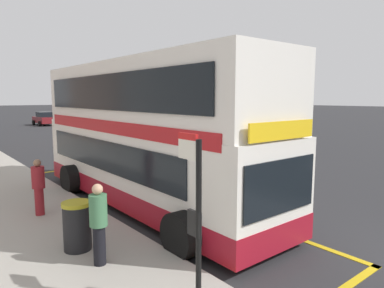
{
  "coord_description": "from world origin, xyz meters",
  "views": [
    {
      "loc": [
        -8.02,
        -1.77,
        3.35
      ],
      "look_at": [
        -0.58,
        7.4,
        1.76
      ],
      "focal_mm": 32.43,
      "sensor_mm": 36.0,
      "label": 1
    }
  ],
  "objects_px": {
    "parked_car_maroon_ahead": "(44,119)",
    "litter_bin": "(77,226)",
    "double_decker_bus": "(145,140)",
    "parked_car_black_far": "(154,134)",
    "bus_stop_sign": "(195,206)",
    "pedestrian_waiting_near_sign": "(38,185)",
    "pedestrian_further_back": "(99,221)"
  },
  "relations": [
    {
      "from": "parked_car_maroon_ahead",
      "to": "litter_bin",
      "type": "relative_size",
      "value": 4.04
    },
    {
      "from": "double_decker_bus",
      "to": "parked_car_black_far",
      "type": "relative_size",
      "value": 2.43
    },
    {
      "from": "bus_stop_sign",
      "to": "double_decker_bus",
      "type": "bearing_deg",
      "value": 66.01
    },
    {
      "from": "parked_car_black_far",
      "to": "pedestrian_waiting_near_sign",
      "type": "distance_m",
      "value": 14.84
    },
    {
      "from": "pedestrian_further_back",
      "to": "litter_bin",
      "type": "bearing_deg",
      "value": 95.0
    },
    {
      "from": "pedestrian_waiting_near_sign",
      "to": "litter_bin",
      "type": "height_order",
      "value": "pedestrian_waiting_near_sign"
    },
    {
      "from": "parked_car_maroon_ahead",
      "to": "pedestrian_waiting_near_sign",
      "type": "bearing_deg",
      "value": 72.61
    },
    {
      "from": "double_decker_bus",
      "to": "parked_car_maroon_ahead",
      "type": "relative_size",
      "value": 2.43
    },
    {
      "from": "pedestrian_waiting_near_sign",
      "to": "parked_car_black_far",
      "type": "bearing_deg",
      "value": 44.96
    },
    {
      "from": "pedestrian_waiting_near_sign",
      "to": "pedestrian_further_back",
      "type": "distance_m",
      "value": 3.74
    },
    {
      "from": "pedestrian_further_back",
      "to": "litter_bin",
      "type": "distance_m",
      "value": 0.99
    },
    {
      "from": "parked_car_maroon_ahead",
      "to": "litter_bin",
      "type": "distance_m",
      "value": 38.27
    },
    {
      "from": "parked_car_black_far",
      "to": "pedestrian_further_back",
      "type": "bearing_deg",
      "value": -127.27
    },
    {
      "from": "parked_car_black_far",
      "to": "pedestrian_further_back",
      "type": "height_order",
      "value": "pedestrian_further_back"
    },
    {
      "from": "parked_car_black_far",
      "to": "bus_stop_sign",
      "type": "bearing_deg",
      "value": -121.95
    },
    {
      "from": "parked_car_maroon_ahead",
      "to": "pedestrian_further_back",
      "type": "xyz_separation_m",
      "value": [
        -9.95,
        -37.85,
        0.2
      ]
    },
    {
      "from": "parked_car_black_far",
      "to": "double_decker_bus",
      "type": "bearing_deg",
      "value": -124.91
    },
    {
      "from": "parked_car_black_far",
      "to": "pedestrian_further_back",
      "type": "distance_m",
      "value": 17.65
    },
    {
      "from": "bus_stop_sign",
      "to": "litter_bin",
      "type": "distance_m",
      "value": 3.33
    },
    {
      "from": "parked_car_maroon_ahead",
      "to": "parked_car_black_far",
      "type": "height_order",
      "value": "same"
    },
    {
      "from": "double_decker_bus",
      "to": "pedestrian_waiting_near_sign",
      "type": "relative_size",
      "value": 6.55
    },
    {
      "from": "bus_stop_sign",
      "to": "parked_car_maroon_ahead",
      "type": "relative_size",
      "value": 0.64
    },
    {
      "from": "parked_car_black_far",
      "to": "pedestrian_further_back",
      "type": "xyz_separation_m",
      "value": [
        -10.44,
        -14.23,
        0.2
      ]
    },
    {
      "from": "bus_stop_sign",
      "to": "pedestrian_waiting_near_sign",
      "type": "bearing_deg",
      "value": 96.58
    },
    {
      "from": "double_decker_bus",
      "to": "parked_car_black_far",
      "type": "bearing_deg",
      "value": 56.1
    },
    {
      "from": "parked_car_maroon_ahead",
      "to": "pedestrian_further_back",
      "type": "height_order",
      "value": "pedestrian_further_back"
    },
    {
      "from": "parked_car_maroon_ahead",
      "to": "pedestrian_further_back",
      "type": "bearing_deg",
      "value": 74.25
    },
    {
      "from": "double_decker_bus",
      "to": "bus_stop_sign",
      "type": "bearing_deg",
      "value": -113.99
    },
    {
      "from": "double_decker_bus",
      "to": "pedestrian_further_back",
      "type": "distance_m",
      "value": 4.4
    },
    {
      "from": "double_decker_bus",
      "to": "pedestrian_waiting_near_sign",
      "type": "bearing_deg",
      "value": 167.73
    },
    {
      "from": "parked_car_black_far",
      "to": "pedestrian_waiting_near_sign",
      "type": "xyz_separation_m",
      "value": [
        -10.5,
        -10.49,
        0.18
      ]
    },
    {
      "from": "parked_car_maroon_ahead",
      "to": "pedestrian_further_back",
      "type": "relative_size",
      "value": 2.63
    }
  ]
}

